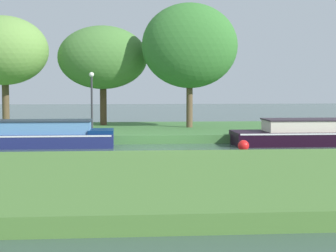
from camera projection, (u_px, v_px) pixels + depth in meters
The scene contains 11 objects.
ground_plane at pixel (157, 149), 24.05m from camera, with size 120.00×120.00×0.00m, color #395048.
riverbank_far at pixel (149, 131), 31.00m from camera, with size 72.00×10.00×0.40m, color #417439.
riverbank_near at pixel (178, 179), 15.09m from camera, with size 72.00×10.00×0.40m, color #4D7A35.
navy_barge at pixel (28, 134), 24.74m from camera, with size 7.27×1.97×1.79m.
black_narrowboat at pixel (302, 134), 25.77m from camera, with size 6.17×2.31×1.19m.
willow_tree_left at pixel (3, 51), 31.69m from camera, with size 5.09×4.58×6.27m.
willow_tree_centre at pixel (103, 58), 32.34m from camera, with size 5.18×3.66×5.78m.
willow_tree_right at pixel (190, 46), 30.79m from camera, with size 5.31×3.42×6.86m.
lamp_post at pixel (92, 95), 27.39m from camera, with size 0.24×0.24×2.98m.
mooring_post_near at pixel (322, 127), 27.11m from camera, with size 0.18×0.18×0.63m, color #533521.
channel_buoy at pixel (243, 146), 23.14m from camera, with size 0.47×0.47×0.47m, color red.
Camera 1 is at (-1.51, -23.88, 2.71)m, focal length 59.88 mm.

